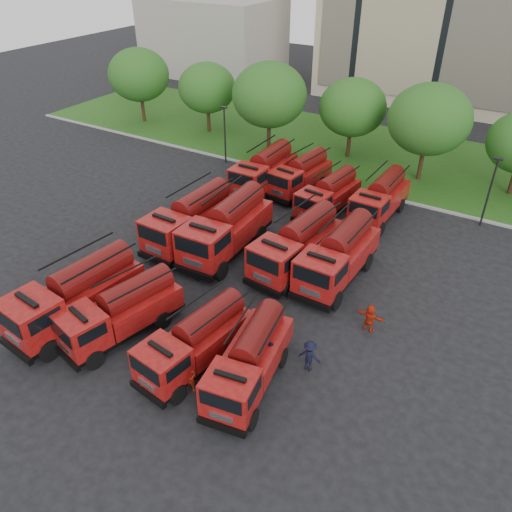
{
  "coord_description": "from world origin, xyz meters",
  "views": [
    {
      "loc": [
        14.29,
        -17.75,
        17.87
      ],
      "look_at": [
        1.71,
        3.1,
        1.8
      ],
      "focal_mm": 35.0,
      "sensor_mm": 36.0,
      "label": 1
    }
  ],
  "objects_px": {
    "fire_truck_2": "(196,341)",
    "fire_truck_4": "(191,219)",
    "fire_truck_9": "(300,174)",
    "fire_truck_11": "(380,198)",
    "fire_truck_0": "(76,295)",
    "firefighter_0": "(191,390)",
    "firefighter_2": "(269,373)",
    "firefighter_5": "(368,330)",
    "fire_truck_8": "(264,170)",
    "fire_truck_7": "(338,255)",
    "firefighter_3": "(308,369)",
    "fire_truck_5": "(227,227)",
    "fire_truck_1": "(121,311)",
    "firefighter_1": "(149,393)",
    "fire_truck_3": "(250,360)",
    "fire_truck_6": "(297,245)",
    "firefighter_4": "(199,279)",
    "fire_truck_10": "(328,195)"
  },
  "relations": [
    {
      "from": "fire_truck_2",
      "to": "fire_truck_4",
      "type": "distance_m",
      "value": 11.43
    },
    {
      "from": "fire_truck_9",
      "to": "fire_truck_11",
      "type": "xyz_separation_m",
      "value": [
        6.89,
        -0.93,
        0.08
      ]
    },
    {
      "from": "fire_truck_0",
      "to": "firefighter_0",
      "type": "height_order",
      "value": "fire_truck_0"
    },
    {
      "from": "firefighter_2",
      "to": "firefighter_5",
      "type": "distance_m",
      "value": 6.16
    },
    {
      "from": "fire_truck_2",
      "to": "firefighter_2",
      "type": "height_order",
      "value": "fire_truck_2"
    },
    {
      "from": "fire_truck_0",
      "to": "fire_truck_2",
      "type": "xyz_separation_m",
      "value": [
        7.28,
        0.69,
        -0.29
      ]
    },
    {
      "from": "fire_truck_8",
      "to": "fire_truck_9",
      "type": "bearing_deg",
      "value": 23.93
    },
    {
      "from": "fire_truck_7",
      "to": "firefighter_0",
      "type": "distance_m",
      "value": 11.95
    },
    {
      "from": "firefighter_3",
      "to": "fire_truck_5",
      "type": "bearing_deg",
      "value": -41.07
    },
    {
      "from": "fire_truck_0",
      "to": "fire_truck_7",
      "type": "relative_size",
      "value": 1.05
    },
    {
      "from": "firefighter_5",
      "to": "fire_truck_2",
      "type": "bearing_deg",
      "value": 49.89
    },
    {
      "from": "fire_truck_1",
      "to": "firefighter_1",
      "type": "distance_m",
      "value": 4.75
    },
    {
      "from": "fire_truck_2",
      "to": "firefighter_0",
      "type": "distance_m",
      "value": 2.29
    },
    {
      "from": "fire_truck_2",
      "to": "fire_truck_7",
      "type": "xyz_separation_m",
      "value": [
        2.98,
        10.03,
        0.23
      ]
    },
    {
      "from": "fire_truck_3",
      "to": "firefighter_5",
      "type": "xyz_separation_m",
      "value": [
        3.45,
        6.36,
        -1.46
      ]
    },
    {
      "from": "firefighter_3",
      "to": "firefighter_5",
      "type": "distance_m",
      "value": 4.42
    },
    {
      "from": "fire_truck_7",
      "to": "fire_truck_9",
      "type": "height_order",
      "value": "fire_truck_7"
    },
    {
      "from": "fire_truck_4",
      "to": "firefighter_3",
      "type": "height_order",
      "value": "fire_truck_4"
    },
    {
      "from": "fire_truck_4",
      "to": "firefighter_2",
      "type": "height_order",
      "value": "fire_truck_4"
    },
    {
      "from": "fire_truck_2",
      "to": "fire_truck_6",
      "type": "relative_size",
      "value": 0.86
    },
    {
      "from": "fire_truck_3",
      "to": "firefighter_3",
      "type": "distance_m",
      "value": 3.29
    },
    {
      "from": "fire_truck_3",
      "to": "fire_truck_9",
      "type": "relative_size",
      "value": 1.0
    },
    {
      "from": "fire_truck_6",
      "to": "firefighter_4",
      "type": "height_order",
      "value": "fire_truck_6"
    },
    {
      "from": "fire_truck_4",
      "to": "fire_truck_5",
      "type": "height_order",
      "value": "fire_truck_5"
    },
    {
      "from": "fire_truck_5",
      "to": "firefighter_5",
      "type": "xyz_separation_m",
      "value": [
        10.69,
        -2.56,
        -1.82
      ]
    },
    {
      "from": "fire_truck_6",
      "to": "fire_truck_9",
      "type": "distance_m",
      "value": 10.91
    },
    {
      "from": "fire_truck_11",
      "to": "fire_truck_4",
      "type": "bearing_deg",
      "value": -133.1
    },
    {
      "from": "fire_truck_1",
      "to": "fire_truck_11",
      "type": "height_order",
      "value": "fire_truck_11"
    },
    {
      "from": "fire_truck_5",
      "to": "firefighter_5",
      "type": "height_order",
      "value": "fire_truck_5"
    },
    {
      "from": "fire_truck_4",
      "to": "fire_truck_6",
      "type": "height_order",
      "value": "fire_truck_4"
    },
    {
      "from": "fire_truck_0",
      "to": "fire_truck_5",
      "type": "relative_size",
      "value": 0.97
    },
    {
      "from": "firefighter_3",
      "to": "firefighter_5",
      "type": "relative_size",
      "value": 1.06
    },
    {
      "from": "fire_truck_7",
      "to": "firefighter_5",
      "type": "distance_m",
      "value": 5.06
    },
    {
      "from": "firefighter_2",
      "to": "firefighter_5",
      "type": "xyz_separation_m",
      "value": [
        2.95,
        5.41,
        0.0
      ]
    },
    {
      "from": "fire_truck_2",
      "to": "fire_truck_4",
      "type": "height_order",
      "value": "fire_truck_4"
    },
    {
      "from": "fire_truck_10",
      "to": "fire_truck_1",
      "type": "bearing_deg",
      "value": -94.58
    },
    {
      "from": "fire_truck_1",
      "to": "firefighter_1",
      "type": "bearing_deg",
      "value": -19.92
    },
    {
      "from": "fire_truck_7",
      "to": "firefighter_5",
      "type": "height_order",
      "value": "fire_truck_7"
    },
    {
      "from": "fire_truck_4",
      "to": "fire_truck_8",
      "type": "relative_size",
      "value": 1.06
    },
    {
      "from": "fire_truck_3",
      "to": "firefighter_5",
      "type": "height_order",
      "value": "fire_truck_3"
    },
    {
      "from": "fire_truck_8",
      "to": "firefighter_3",
      "type": "bearing_deg",
      "value": -53.85
    },
    {
      "from": "fire_truck_1",
      "to": "firefighter_2",
      "type": "bearing_deg",
      "value": 23.67
    },
    {
      "from": "firefighter_3",
      "to": "firefighter_2",
      "type": "bearing_deg",
      "value": 35.16
    },
    {
      "from": "fire_truck_9",
      "to": "firefighter_3",
      "type": "height_order",
      "value": "fire_truck_9"
    },
    {
      "from": "fire_truck_3",
      "to": "firefighter_0",
      "type": "height_order",
      "value": "fire_truck_3"
    },
    {
      "from": "fire_truck_10",
      "to": "firefighter_4",
      "type": "xyz_separation_m",
      "value": [
        -3.18,
        -11.79,
        -1.45
      ]
    },
    {
      "from": "firefighter_0",
      "to": "firefighter_5",
      "type": "relative_size",
      "value": 0.98
    },
    {
      "from": "fire_truck_8",
      "to": "fire_truck_11",
      "type": "distance_m",
      "value": 9.54
    },
    {
      "from": "fire_truck_2",
      "to": "firefighter_1",
      "type": "bearing_deg",
      "value": -98.18
    },
    {
      "from": "fire_truck_1",
      "to": "fire_truck_4",
      "type": "relative_size",
      "value": 0.9
    }
  ]
}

